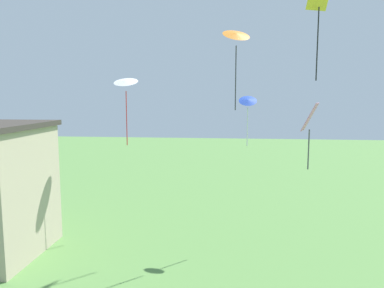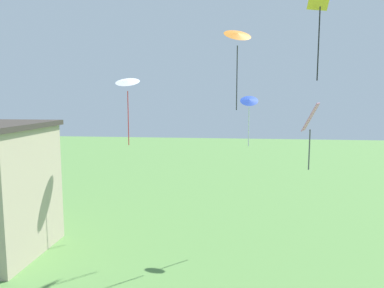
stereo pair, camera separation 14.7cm
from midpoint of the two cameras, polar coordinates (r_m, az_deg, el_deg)
kite_orange_delta at (r=17.89m, az=6.52°, el=16.00°), size 1.60×1.53×3.81m
kite_pink_diamond at (r=14.60m, az=17.21°, el=3.17°), size 0.78×0.97×2.51m
kite_white_delta at (r=20.09m, az=-10.26°, el=9.17°), size 1.29×1.24×3.65m
kite_blue_delta at (r=18.40m, az=8.27°, el=6.27°), size 0.88×0.78×2.50m
kite_yellow_diamond at (r=16.11m, az=18.53°, el=19.39°), size 1.01×0.77×3.91m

